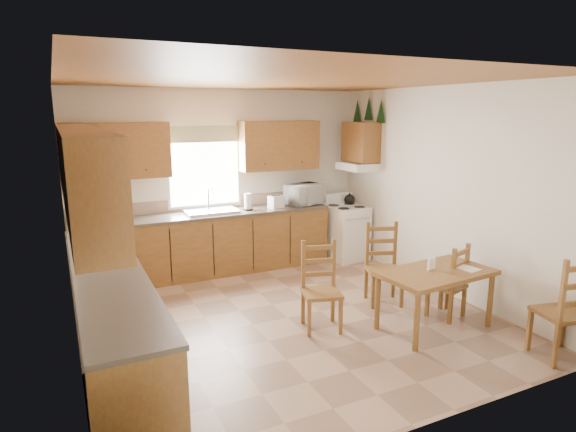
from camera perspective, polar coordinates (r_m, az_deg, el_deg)
name	(u,v)px	position (r m, az deg, el deg)	size (l,w,h in m)	color
floor	(288,318)	(5.77, -0.04, -11.95)	(4.50, 4.50, 0.00)	#9B7B63
ceiling	(288,79)	(5.28, -0.05, 15.89)	(4.50, 4.50, 0.00)	brown
wall_left	(67,225)	(4.85, -24.75, -0.98)	(4.50, 4.50, 0.00)	silver
wall_right	(441,191)	(6.64, 17.73, 2.87)	(4.50, 4.50, 0.00)	silver
wall_back	(224,180)	(7.43, -7.65, 4.27)	(4.50, 4.50, 0.00)	silver
wall_front	(427,259)	(3.53, 16.12, -4.93)	(4.50, 4.50, 0.00)	silver
lower_cab_back	(207,245)	(7.22, -9.52, -3.40)	(3.75, 0.60, 0.88)	brown
lower_cab_left	(111,318)	(4.99, -20.26, -11.25)	(0.60, 3.60, 0.88)	brown
counter_back	(206,215)	(7.11, -9.65, 0.17)	(3.75, 0.63, 0.04)	#4B4138
counter_left	(107,272)	(4.83, -20.66, -6.23)	(0.63, 3.60, 0.04)	#4B4138
backsplash	(201,204)	(7.36, -10.32, 1.43)	(3.75, 0.01, 0.18)	gray
upper_cab_back_left	(116,151)	(6.88, -19.74, 7.28)	(1.41, 0.33, 0.75)	brown
upper_cab_back_right	(279,146)	(7.54, -1.06, 8.35)	(1.25, 0.33, 0.75)	brown
upper_cab_left	(82,171)	(4.62, -23.21, 4.93)	(0.33, 3.60, 0.75)	brown
upper_cab_stove	(361,142)	(7.76, 8.61, 8.66)	(0.33, 0.62, 0.62)	brown
range_hood	(357,166)	(7.76, 8.21, 5.86)	(0.44, 0.62, 0.12)	white
window_frame	(204,168)	(7.28, -9.87, 5.63)	(1.13, 0.02, 1.18)	white
window_pane	(205,168)	(7.28, -9.86, 5.63)	(1.05, 0.01, 1.10)	white
window_valance	(204,134)	(7.22, -9.95, 9.55)	(1.19, 0.01, 0.24)	#4D683B
sink_basin	(211,211)	(7.12, -9.08, 0.54)	(0.75, 0.45, 0.04)	silver
pine_decal_a	(381,111)	(7.56, 10.96, 12.13)	(0.22, 0.22, 0.36)	black
pine_decal_b	(369,108)	(7.82, 9.54, 12.47)	(0.22, 0.22, 0.36)	black
pine_decal_c	(357,111)	(8.08, 8.19, 12.22)	(0.22, 0.22, 0.36)	black
stove	(346,233)	(7.91, 6.88, -2.03)	(0.58, 0.60, 0.86)	white
coffeemaker	(95,210)	(6.80, -21.92, 0.67)	(0.22, 0.26, 0.37)	white
paper_towel	(248,202)	(7.24, -4.79, 1.69)	(0.11, 0.11, 0.25)	white
toaster	(276,202)	(7.39, -1.42, 1.70)	(0.23, 0.15, 0.19)	white
microwave	(305,194)	(7.67, 1.98, 2.59)	(0.54, 0.39, 0.32)	white
dining_table	(434,299)	(5.64, 16.95, -9.44)	(1.24, 0.71, 0.67)	brown
chair_near_left	(447,281)	(5.94, 18.33, -7.30)	(0.37, 0.35, 0.88)	brown
chair_near_right	(563,307)	(5.41, 29.82, -9.29)	(0.44, 0.42, 1.06)	brown
chair_far_left	(322,287)	(5.33, 4.01, -8.44)	(0.41, 0.39, 0.97)	brown
chair_far_right	(384,265)	(6.14, 11.35, -5.68)	(0.42, 0.40, 1.00)	brown
table_paper	(467,268)	(5.72, 20.47, -5.82)	(0.19, 0.25, 0.00)	white
table_card	(432,264)	(5.53, 16.65, -5.48)	(0.10, 0.02, 0.13)	white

